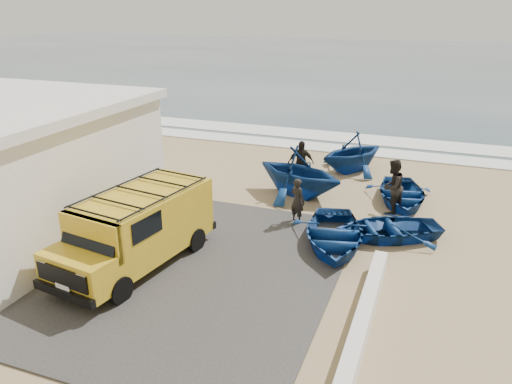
% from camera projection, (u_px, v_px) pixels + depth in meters
% --- Properties ---
extents(ground, '(160.00, 160.00, 0.00)m').
position_uv_depth(ground, '(222.00, 241.00, 16.07)').
color(ground, tan).
extents(slab, '(12.00, 10.00, 0.05)m').
position_uv_depth(slab, '(134.00, 258.00, 14.96)').
color(slab, '#423F3C').
rests_on(slab, ground).
extents(ocean, '(180.00, 88.00, 0.01)m').
position_uv_depth(ocean, '(398.00, 62.00, 65.09)').
color(ocean, '#385166').
rests_on(ocean, ground).
extents(surf_line, '(180.00, 1.60, 0.06)m').
position_uv_depth(surf_line, '(315.00, 146.00, 26.56)').
color(surf_line, white).
rests_on(surf_line, ground).
extents(surf_wash, '(180.00, 2.20, 0.04)m').
position_uv_depth(surf_wash, '(325.00, 136.00, 28.75)').
color(surf_wash, white).
rests_on(surf_wash, ground).
extents(parapet, '(0.35, 6.00, 0.55)m').
position_uv_depth(parapet, '(364.00, 317.00, 11.70)').
color(parapet, silver).
rests_on(parapet, ground).
extents(van, '(2.78, 5.43, 2.23)m').
position_uv_depth(van, '(137.00, 227.00, 14.25)').
color(van, gold).
rests_on(van, ground).
extents(boat_near_left, '(3.56, 4.38, 0.80)m').
position_uv_depth(boat_near_left, '(334.00, 234.00, 15.62)').
color(boat_near_left, navy).
rests_on(boat_near_left, ground).
extents(boat_near_right, '(4.12, 3.66, 0.71)m').
position_uv_depth(boat_near_right, '(388.00, 228.00, 16.18)').
color(boat_near_right, navy).
rests_on(boat_near_right, ground).
extents(boat_mid_left, '(4.68, 4.37, 1.99)m').
position_uv_depth(boat_mid_left, '(299.00, 171.00, 19.56)').
color(boat_mid_left, navy).
rests_on(boat_mid_left, ground).
extents(boat_mid_right, '(3.23, 4.04, 0.75)m').
position_uv_depth(boat_mid_right, '(401.00, 194.00, 18.98)').
color(boat_mid_right, navy).
rests_on(boat_mid_right, ground).
extents(boat_far_left, '(4.40, 4.51, 1.81)m').
position_uv_depth(boat_far_left, '(352.00, 152.00, 22.46)').
color(boat_far_left, navy).
rests_on(boat_far_left, ground).
extents(fisherman_front, '(0.70, 0.60, 1.61)m').
position_uv_depth(fisherman_front, '(297.00, 201.00, 17.18)').
color(fisherman_front, black).
rests_on(fisherman_front, ground).
extents(fisherman_middle, '(1.08, 1.20, 2.01)m').
position_uv_depth(fisherman_middle, '(392.00, 187.00, 17.91)').
color(fisherman_middle, black).
rests_on(fisherman_middle, ground).
extents(fisherman_back, '(1.20, 0.94, 1.90)m').
position_uv_depth(fisherman_back, '(301.00, 163.00, 20.74)').
color(fisherman_back, black).
rests_on(fisherman_back, ground).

